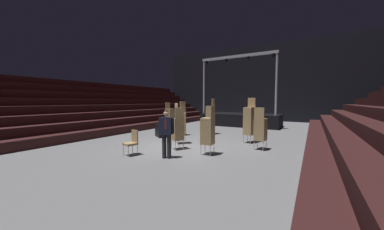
{
  "coord_description": "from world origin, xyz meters",
  "views": [
    {
      "loc": [
        5.19,
        -7.35,
        2.05
      ],
      "look_at": [
        0.29,
        0.81,
        1.4
      ],
      "focal_mm": 18.88,
      "sensor_mm": 36.0,
      "label": 1
    }
  ],
  "objects_px": {
    "chair_stack_front_right": "(210,116)",
    "chair_stack_mid_right": "(177,128)",
    "chair_stack_rear_centre": "(180,123)",
    "loose_chair_near_man": "(132,141)",
    "chair_stack_mid_centre": "(249,120)",
    "chair_stack_rear_right": "(181,118)",
    "man_with_tie": "(166,131)",
    "equipment_road_case": "(162,130)",
    "stage_riser": "(240,118)",
    "chair_stack_front_left": "(260,129)",
    "chair_stack_rear_left": "(208,130)",
    "chair_stack_mid_left": "(170,116)"
  },
  "relations": [
    {
      "from": "chair_stack_rear_centre",
      "to": "equipment_road_case",
      "type": "bearing_deg",
      "value": -166.78
    },
    {
      "from": "chair_stack_front_right",
      "to": "chair_stack_mid_right",
      "type": "distance_m",
      "value": 4.37
    },
    {
      "from": "chair_stack_front_right",
      "to": "chair_stack_mid_centre",
      "type": "bearing_deg",
      "value": -119.42
    },
    {
      "from": "stage_riser",
      "to": "chair_stack_rear_right",
      "type": "height_order",
      "value": "stage_riser"
    },
    {
      "from": "man_with_tie",
      "to": "chair_stack_rear_centre",
      "type": "relative_size",
      "value": 0.89
    },
    {
      "from": "chair_stack_rear_right",
      "to": "loose_chair_near_man",
      "type": "height_order",
      "value": "chair_stack_rear_right"
    },
    {
      "from": "stage_riser",
      "to": "chair_stack_mid_left",
      "type": "height_order",
      "value": "stage_riser"
    },
    {
      "from": "chair_stack_front_right",
      "to": "chair_stack_mid_right",
      "type": "bearing_deg",
      "value": -175.81
    },
    {
      "from": "chair_stack_mid_left",
      "to": "chair_stack_mid_right",
      "type": "bearing_deg",
      "value": 47.72
    },
    {
      "from": "man_with_tie",
      "to": "chair_stack_mid_left",
      "type": "height_order",
      "value": "chair_stack_mid_left"
    },
    {
      "from": "man_with_tie",
      "to": "chair_stack_rear_left",
      "type": "relative_size",
      "value": 0.94
    },
    {
      "from": "chair_stack_rear_right",
      "to": "loose_chair_near_man",
      "type": "xyz_separation_m",
      "value": [
        0.92,
        -4.64,
        -0.49
      ]
    },
    {
      "from": "loose_chair_near_man",
      "to": "man_with_tie",
      "type": "bearing_deg",
      "value": -153.68
    },
    {
      "from": "chair_stack_front_right",
      "to": "equipment_road_case",
      "type": "relative_size",
      "value": 2.47
    },
    {
      "from": "chair_stack_mid_left",
      "to": "chair_stack_mid_centre",
      "type": "distance_m",
      "value": 6.33
    },
    {
      "from": "chair_stack_rear_right",
      "to": "equipment_road_case",
      "type": "height_order",
      "value": "chair_stack_rear_right"
    },
    {
      "from": "chair_stack_mid_left",
      "to": "loose_chair_near_man",
      "type": "xyz_separation_m",
      "value": [
        2.91,
        -6.19,
        -0.45
      ]
    },
    {
      "from": "chair_stack_front_left",
      "to": "chair_stack_rear_right",
      "type": "bearing_deg",
      "value": 172.91
    },
    {
      "from": "chair_stack_front_right",
      "to": "loose_chair_near_man",
      "type": "bearing_deg",
      "value": 173.12
    },
    {
      "from": "stage_riser",
      "to": "chair_stack_front_left",
      "type": "height_order",
      "value": "stage_riser"
    },
    {
      "from": "chair_stack_mid_right",
      "to": "loose_chair_near_man",
      "type": "distance_m",
      "value": 1.93
    },
    {
      "from": "chair_stack_mid_left",
      "to": "loose_chair_near_man",
      "type": "bearing_deg",
      "value": 32.56
    },
    {
      "from": "man_with_tie",
      "to": "chair_stack_front_left",
      "type": "xyz_separation_m",
      "value": [
        2.59,
        3.06,
        -0.1
      ]
    },
    {
      "from": "chair_stack_rear_right",
      "to": "chair_stack_front_right",
      "type": "bearing_deg",
      "value": -31.36
    },
    {
      "from": "man_with_tie",
      "to": "chair_stack_rear_centre",
      "type": "height_order",
      "value": "chair_stack_rear_centre"
    },
    {
      "from": "chair_stack_mid_centre",
      "to": "chair_stack_rear_right",
      "type": "relative_size",
      "value": 1.08
    },
    {
      "from": "chair_stack_rear_right",
      "to": "chair_stack_rear_left",
      "type": "bearing_deg",
      "value": -118.77
    },
    {
      "from": "man_with_tie",
      "to": "stage_riser",
      "type": "bearing_deg",
      "value": -107.98
    },
    {
      "from": "chair_stack_front_left",
      "to": "chair_stack_mid_right",
      "type": "distance_m",
      "value": 3.51
    },
    {
      "from": "chair_stack_mid_centre",
      "to": "chair_stack_rear_centre",
      "type": "bearing_deg",
      "value": 49.81
    },
    {
      "from": "chair_stack_rear_left",
      "to": "equipment_road_case",
      "type": "bearing_deg",
      "value": 58.38
    },
    {
      "from": "chair_stack_front_right",
      "to": "chair_stack_mid_left",
      "type": "relative_size",
      "value": 1.13
    },
    {
      "from": "stage_riser",
      "to": "chair_stack_rear_centre",
      "type": "distance_m",
      "value": 8.54
    },
    {
      "from": "chair_stack_rear_left",
      "to": "equipment_road_case",
      "type": "xyz_separation_m",
      "value": [
        -4.03,
        2.17,
        -0.58
      ]
    },
    {
      "from": "chair_stack_mid_right",
      "to": "chair_stack_front_left",
      "type": "bearing_deg",
      "value": -33.06
    },
    {
      "from": "chair_stack_rear_left",
      "to": "chair_stack_mid_left",
      "type": "bearing_deg",
      "value": 45.72
    },
    {
      "from": "stage_riser",
      "to": "chair_stack_rear_left",
      "type": "bearing_deg",
      "value": -79.6
    },
    {
      "from": "chair_stack_mid_centre",
      "to": "equipment_road_case",
      "type": "distance_m",
      "value": 4.92
    },
    {
      "from": "chair_stack_rear_right",
      "to": "chair_stack_mid_right",
      "type": "bearing_deg",
      "value": -134.2
    },
    {
      "from": "chair_stack_mid_left",
      "to": "stage_riser",
      "type": "bearing_deg",
      "value": 151.79
    },
    {
      "from": "chair_stack_rear_centre",
      "to": "equipment_road_case",
      "type": "height_order",
      "value": "chair_stack_rear_centre"
    },
    {
      "from": "chair_stack_front_left",
      "to": "chair_stack_mid_centre",
      "type": "xyz_separation_m",
      "value": [
        -0.79,
        1.18,
        0.21
      ]
    },
    {
      "from": "equipment_road_case",
      "to": "chair_stack_mid_left",
      "type": "bearing_deg",
      "value": 118.2
    },
    {
      "from": "chair_stack_rear_centre",
      "to": "loose_chair_near_man",
      "type": "distance_m",
      "value": 2.74
    },
    {
      "from": "chair_stack_rear_left",
      "to": "chair_stack_front_left",
      "type": "bearing_deg",
      "value": -43.31
    },
    {
      "from": "chair_stack_mid_centre",
      "to": "chair_stack_rear_right",
      "type": "distance_m",
      "value": 4.13
    },
    {
      "from": "loose_chair_near_man",
      "to": "chair_stack_mid_left",
      "type": "bearing_deg",
      "value": -51.69
    },
    {
      "from": "chair_stack_mid_centre",
      "to": "chair_stack_rear_right",
      "type": "bearing_deg",
      "value": 14.76
    },
    {
      "from": "chair_stack_rear_left",
      "to": "equipment_road_case",
      "type": "relative_size",
      "value": 2.09
    },
    {
      "from": "man_with_tie",
      "to": "chair_stack_mid_right",
      "type": "height_order",
      "value": "chair_stack_mid_right"
    }
  ]
}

